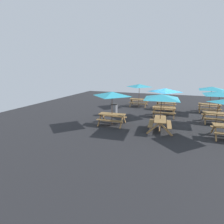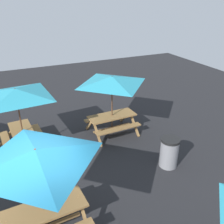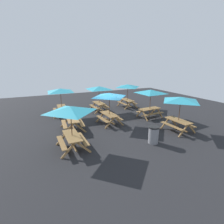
{
  "view_description": "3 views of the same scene",
  "coord_description": "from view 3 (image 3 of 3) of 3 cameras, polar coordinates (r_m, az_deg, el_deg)",
  "views": [
    {
      "loc": [
        -0.54,
        14.13,
        3.74
      ],
      "look_at": [
        3.49,
        3.18,
        0.9
      ],
      "focal_mm": 28.0,
      "sensor_mm": 36.0,
      "label": 1
    },
    {
      "loc": [
        -0.04,
        -4.51,
        4.97
      ],
      "look_at": [
        3.49,
        3.18,
        0.9
      ],
      "focal_mm": 40.0,
      "sensor_mm": 36.0,
      "label": 2
    },
    {
      "loc": [
        11.45,
        -5.31,
        4.39
      ],
      "look_at": [
        0.35,
        -0.16,
        0.9
      ],
      "focal_mm": 28.0,
      "sensor_mm": 36.0,
      "label": 3
    }
  ],
  "objects": [
    {
      "name": "picnic_table_1",
      "position": [
        11.89,
        21.48,
        3.16
      ],
      "size": [
        2.07,
        2.07,
        2.34
      ],
      "rotation": [
        0.0,
        0.0,
        0.03
      ],
      "color": "olive",
      "rests_on": "ground"
    },
    {
      "name": "picnic_table_2",
      "position": [
        12.47,
        -0.89,
        4.82
      ],
      "size": [
        2.11,
        2.11,
        2.34
      ],
      "rotation": [
        0.0,
        0.0,
        0.05
      ],
      "color": "olive",
      "rests_on": "ground"
    },
    {
      "name": "picnic_table_0",
      "position": [
        14.34,
        12.51,
        5.9
      ],
      "size": [
        2.82,
        2.82,
        2.34
      ],
      "rotation": [
        0.0,
        0.0,
        1.64
      ],
      "color": "olive",
      "rests_on": "ground"
    },
    {
      "name": "picnic_table_5",
      "position": [
        12.01,
        -12.75,
        -3.07
      ],
      "size": [
        1.91,
        1.67,
        0.81
      ],
      "rotation": [
        0.0,
        0.0,
        -0.09
      ],
      "color": "olive",
      "rests_on": "ground"
    },
    {
      "name": "trash_bin_gray",
      "position": [
        10.09,
        13.38,
        -7.24
      ],
      "size": [
        0.59,
        0.59,
        0.98
      ],
      "color": "gray",
      "rests_on": "ground"
    },
    {
      "name": "picnic_table_4",
      "position": [
        15.24,
        -16.47,
        6.21
      ],
      "size": [
        2.82,
        2.82,
        2.34
      ],
      "rotation": [
        0.0,
        0.0,
        -0.07
      ],
      "color": "olive",
      "rests_on": "ground"
    },
    {
      "name": "picnic_table_6",
      "position": [
        8.92,
        -13.37,
        -0.14
      ],
      "size": [
        2.0,
        2.0,
        2.34
      ],
      "rotation": [
        0.0,
        0.0,
        0.0
      ],
      "color": "olive",
      "rests_on": "ground"
    },
    {
      "name": "ground_plane",
      "position": [
        13.36,
        -0.04,
        -3.26
      ],
      "size": [
        28.21,
        28.21,
        0.0
      ],
      "primitive_type": "plane",
      "color": "#232326",
      "rests_on": "ground"
    },
    {
      "name": "picnic_table_7",
      "position": [
        17.48,
        5.12,
        7.96
      ],
      "size": [
        2.02,
        2.02,
        2.34
      ],
      "rotation": [
        0.0,
        0.0,
        0.01
      ],
      "color": "olive",
      "rests_on": "ground"
    },
    {
      "name": "picnic_table_3",
      "position": [
        16.05,
        -4.27,
        7.27
      ],
      "size": [
        2.83,
        2.83,
        2.34
      ],
      "rotation": [
        0.0,
        0.0,
        0.02
      ],
      "color": "olive",
      "rests_on": "ground"
    }
  ]
}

